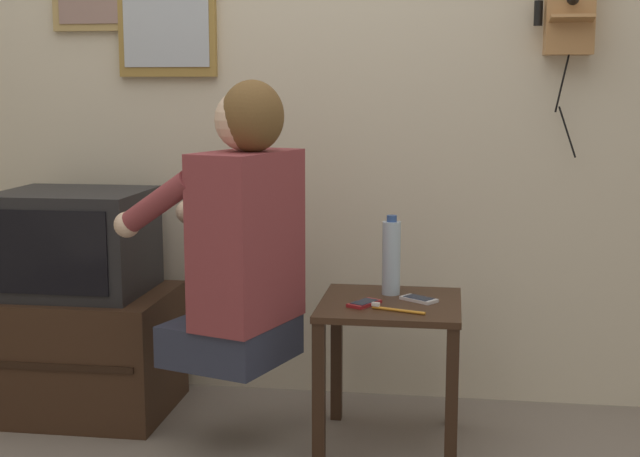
# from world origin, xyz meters

# --- Properties ---
(wall_back) EXTENTS (6.80, 0.05, 2.55)m
(wall_back) POSITION_xyz_m (0.00, 1.18, 1.27)
(wall_back) COLOR beige
(wall_back) RESTS_ON ground_plane
(side_table) EXTENTS (0.48, 0.49, 0.51)m
(side_table) POSITION_xyz_m (0.41, 0.64, 0.41)
(side_table) COLOR #382316
(side_table) RESTS_ON ground_plane
(person) EXTENTS (0.61, 0.55, 0.95)m
(person) POSITION_xyz_m (-0.08, 0.54, 0.75)
(person) COLOR #2D3347
(person) RESTS_ON ground_plane
(tv_stand) EXTENTS (0.73, 0.53, 0.46)m
(tv_stand) POSITION_xyz_m (-0.81, 0.81, 0.23)
(tv_stand) COLOR #382316
(tv_stand) RESTS_ON ground_plane
(television) EXTENTS (0.53, 0.46, 0.39)m
(television) POSITION_xyz_m (-0.79, 0.82, 0.66)
(television) COLOR #232326
(television) RESTS_ON tv_stand
(wall_phone_antique) EXTENTS (0.21, 0.18, 0.76)m
(wall_phone_antique) POSITION_xyz_m (1.02, 1.10, 1.52)
(wall_phone_antique) COLOR #AD7A47
(cell_phone_held) EXTENTS (0.11, 0.14, 0.01)m
(cell_phone_held) POSITION_xyz_m (0.33, 0.58, 0.52)
(cell_phone_held) COLOR maroon
(cell_phone_held) RESTS_ON side_table
(cell_phone_spare) EXTENTS (0.14, 0.12, 0.01)m
(cell_phone_spare) POSITION_xyz_m (0.51, 0.67, 0.52)
(cell_phone_spare) COLOR silver
(cell_phone_spare) RESTS_ON side_table
(water_bottle) EXTENTS (0.06, 0.06, 0.28)m
(water_bottle) POSITION_xyz_m (0.40, 0.75, 0.65)
(water_bottle) COLOR #ADC6DB
(water_bottle) RESTS_ON side_table
(toothbrush) EXTENTS (0.18, 0.07, 0.02)m
(toothbrush) POSITION_xyz_m (0.43, 0.51, 0.52)
(toothbrush) COLOR orange
(toothbrush) RESTS_ON side_table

